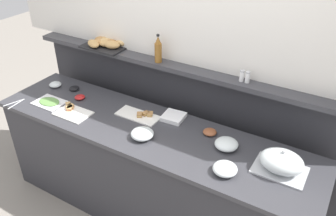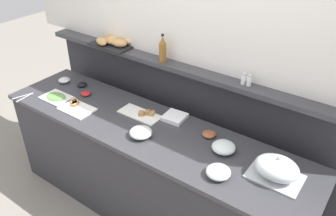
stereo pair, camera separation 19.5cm
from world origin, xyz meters
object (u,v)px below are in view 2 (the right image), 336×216
object	(u,v)px
sandwich_platter_rear	(76,107)
glass_bowl_small	(141,133)
glass_bowl_medium	(64,80)
condiment_bowl_teal	(82,85)
napkin_stack	(175,117)
salt_shaker	(244,79)
condiment_bowl_red	(209,134)
cold_cuts_platter	(56,97)
glass_bowl_extra	(224,147)
serving_tongs	(24,97)
bread_basket	(114,41)
serving_cloche	(277,169)
condiment_bowl_cream	(86,94)
vinegar_bottle_amber	(163,50)
pepper_shaker	(249,80)
sandwich_platter_side	(141,114)
glass_bowl_large	(218,172)

from	to	relation	value
sandwich_platter_rear	glass_bowl_small	bearing A→B (deg)	0.79
glass_bowl_small	glass_bowl_medium	bearing A→B (deg)	167.93
glass_bowl_medium	condiment_bowl_teal	bearing A→B (deg)	12.48
napkin_stack	salt_shaker	distance (m)	0.64
condiment_bowl_teal	condiment_bowl_red	size ratio (longest dim) A/B	0.90
cold_cuts_platter	glass_bowl_extra	distance (m)	1.57
glass_bowl_small	serving_tongs	xyz separation A→B (m)	(-1.22, -0.15, -0.03)
sandwich_platter_rear	bread_basket	size ratio (longest dim) A/B	0.73
condiment_bowl_teal	napkin_stack	size ratio (longest dim) A/B	0.55
glass_bowl_medium	salt_shaker	distance (m)	1.75
serving_cloche	glass_bowl_medium	world-z (taller)	serving_cloche
glass_bowl_extra	condiment_bowl_cream	bearing A→B (deg)	-179.59
vinegar_bottle_amber	napkin_stack	bearing A→B (deg)	-36.97
glass_bowl_extra	serving_tongs	size ratio (longest dim) A/B	0.91
serving_cloche	napkin_stack	bearing A→B (deg)	168.56
condiment_bowl_cream	pepper_shaker	world-z (taller)	pepper_shaker
serving_tongs	bread_basket	distance (m)	0.94
glass_bowl_small	vinegar_bottle_amber	world-z (taller)	vinegar_bottle_amber
vinegar_bottle_amber	bread_basket	bearing A→B (deg)	176.98
condiment_bowl_red	vinegar_bottle_amber	world-z (taller)	vinegar_bottle_amber
condiment_bowl_teal	serving_cloche	bearing A→B (deg)	-3.95
condiment_bowl_cream	vinegar_bottle_amber	distance (m)	0.83
cold_cuts_platter	pepper_shaker	bearing A→B (deg)	19.80
sandwich_platter_side	sandwich_platter_rear	bearing A→B (deg)	-155.06
glass_bowl_medium	bread_basket	world-z (taller)	bread_basket
bread_basket	sandwich_platter_side	bearing A→B (deg)	-30.20
glass_bowl_medium	pepper_shaker	bearing A→B (deg)	10.21
vinegar_bottle_amber	sandwich_platter_rear	bearing A→B (deg)	-133.01
napkin_stack	pepper_shaker	world-z (taller)	pepper_shaker
condiment_bowl_teal	glass_bowl_large	bearing A→B (deg)	-11.52
condiment_bowl_teal	serving_tongs	world-z (taller)	condiment_bowl_teal
sandwich_platter_side	bread_basket	xyz separation A→B (m)	(-0.58, 0.34, 0.39)
glass_bowl_small	pepper_shaker	world-z (taller)	pepper_shaker
serving_cloche	glass_bowl_small	distance (m)	0.99
glass_bowl_large	glass_bowl_medium	xyz separation A→B (m)	(-1.83, 0.29, -0.01)
sandwich_platter_side	pepper_shaker	distance (m)	0.91
sandwich_platter_rear	condiment_bowl_cream	distance (m)	0.23
condiment_bowl_cream	glass_bowl_medium	bearing A→B (deg)	171.42
serving_cloche	glass_bowl_medium	xyz separation A→B (m)	(-2.14, 0.09, -0.05)
glass_bowl_medium	glass_bowl_small	distance (m)	1.18
serving_cloche	glass_bowl_small	world-z (taller)	serving_cloche
sandwich_platter_rear	condiment_bowl_cream	size ratio (longest dim) A/B	3.22
glass_bowl_large	vinegar_bottle_amber	xyz separation A→B (m)	(-0.87, 0.58, 0.44)
serving_cloche	vinegar_bottle_amber	distance (m)	1.29
bread_basket	glass_bowl_small	bearing A→B (deg)	-36.56
glass_bowl_large	glass_bowl_extra	distance (m)	0.26
glass_bowl_small	bread_basket	world-z (taller)	bread_basket
cold_cuts_platter	serving_cloche	distance (m)	1.96
condiment_bowl_red	bread_basket	size ratio (longest dim) A/B	0.26
glass_bowl_medium	napkin_stack	bearing A→B (deg)	4.37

